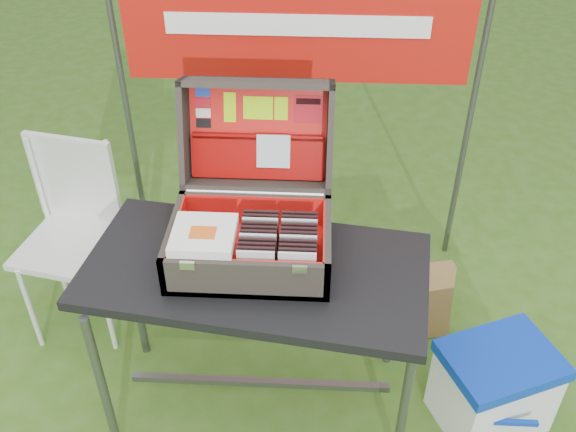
# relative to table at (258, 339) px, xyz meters

# --- Properties ---
(ground) EXTENTS (80.00, 80.00, 0.00)m
(ground) POSITION_rel_table_xyz_m (0.10, -0.02, -0.39)
(ground) COLOR #345D15
(ground) RESTS_ON ground
(table) EXTENTS (1.33, 0.80, 0.79)m
(table) POSITION_rel_table_xyz_m (0.00, 0.00, 0.00)
(table) COLOR black
(table) RESTS_ON ground
(table_top) EXTENTS (1.33, 0.80, 0.04)m
(table_top) POSITION_rel_table_xyz_m (0.00, 0.00, 0.37)
(table_top) COLOR black
(table_top) RESTS_ON ground
(table_leg_fl) EXTENTS (0.04, 0.04, 0.75)m
(table_leg_fl) POSITION_rel_table_xyz_m (-0.57, -0.25, -0.02)
(table_leg_fl) COLOR #59595B
(table_leg_fl) RESTS_ON ground
(table_leg_fr) EXTENTS (0.04, 0.04, 0.75)m
(table_leg_fr) POSITION_rel_table_xyz_m (0.57, -0.25, -0.02)
(table_leg_fr) COLOR #59595B
(table_leg_fr) RESTS_ON ground
(table_leg_bl) EXTENTS (0.04, 0.04, 0.75)m
(table_leg_bl) POSITION_rel_table_xyz_m (-0.57, 0.25, -0.02)
(table_leg_bl) COLOR #59595B
(table_leg_bl) RESTS_ON ground
(table_leg_br) EXTENTS (0.04, 0.04, 0.75)m
(table_leg_br) POSITION_rel_table_xyz_m (0.57, 0.25, -0.02)
(table_leg_br) COLOR #59595B
(table_leg_br) RESTS_ON ground
(table_brace) EXTENTS (1.11, 0.03, 0.03)m
(table_brace) POSITION_rel_table_xyz_m (-0.00, -0.00, -0.27)
(table_brace) COLOR #59595B
(table_brace) RESTS_ON ground
(suitcase) EXTENTS (0.58, 0.58, 0.53)m
(suitcase) POSITION_rel_table_xyz_m (-0.02, 0.09, 0.66)
(suitcase) COLOR #403931
(suitcase) RESTS_ON table
(suitcase_base_bottom) EXTENTS (0.58, 0.42, 0.02)m
(suitcase_base_bottom) POSITION_rel_table_xyz_m (-0.02, 0.03, 0.40)
(suitcase_base_bottom) COLOR #403931
(suitcase_base_bottom) RESTS_ON table_top
(suitcase_base_wall_front) EXTENTS (0.58, 0.02, 0.16)m
(suitcase_base_wall_front) POSITION_rel_table_xyz_m (-0.02, -0.16, 0.47)
(suitcase_base_wall_front) COLOR #403931
(suitcase_base_wall_front) RESTS_ON table_top
(suitcase_base_wall_back) EXTENTS (0.58, 0.02, 0.16)m
(suitcase_base_wall_back) POSITION_rel_table_xyz_m (-0.02, 0.23, 0.47)
(suitcase_base_wall_back) COLOR #403931
(suitcase_base_wall_back) RESTS_ON table_top
(suitcase_base_wall_left) EXTENTS (0.02, 0.42, 0.16)m
(suitcase_base_wall_left) POSITION_rel_table_xyz_m (-0.30, 0.03, 0.47)
(suitcase_base_wall_left) COLOR #403931
(suitcase_base_wall_left) RESTS_ON table_top
(suitcase_base_wall_right) EXTENTS (0.02, 0.42, 0.16)m
(suitcase_base_wall_right) POSITION_rel_table_xyz_m (0.26, 0.03, 0.47)
(suitcase_base_wall_right) COLOR #403931
(suitcase_base_wall_right) RESTS_ON table_top
(suitcase_liner_floor) EXTENTS (0.54, 0.37, 0.01)m
(suitcase_liner_floor) POSITION_rel_table_xyz_m (-0.02, 0.03, 0.42)
(suitcase_liner_floor) COLOR red
(suitcase_liner_floor) RESTS_ON suitcase_base_bottom
(suitcase_latch_left) EXTENTS (0.05, 0.01, 0.03)m
(suitcase_latch_left) POSITION_rel_table_xyz_m (-0.21, -0.17, 0.54)
(suitcase_latch_left) COLOR silver
(suitcase_latch_left) RESTS_ON suitcase_base_wall_front
(suitcase_latch_right) EXTENTS (0.05, 0.01, 0.03)m
(suitcase_latch_right) POSITION_rel_table_xyz_m (0.17, -0.17, 0.54)
(suitcase_latch_right) COLOR silver
(suitcase_latch_right) RESTS_ON suitcase_base_wall_front
(suitcase_hinge) EXTENTS (0.53, 0.02, 0.02)m
(suitcase_hinge) POSITION_rel_table_xyz_m (-0.02, 0.24, 0.55)
(suitcase_hinge) COLOR silver
(suitcase_hinge) RESTS_ON suitcase_base_wall_back
(suitcase_lid_back) EXTENTS (0.58, 0.15, 0.40)m
(suitcase_lid_back) POSITION_rel_table_xyz_m (-0.02, 0.44, 0.71)
(suitcase_lid_back) COLOR #403931
(suitcase_lid_back) RESTS_ON suitcase_base_wall_back
(suitcase_lid_rim_far) EXTENTS (0.58, 0.16, 0.07)m
(suitcase_lid_rim_far) POSITION_rel_table_xyz_m (-0.02, 0.44, 0.91)
(suitcase_lid_rim_far) COLOR #403931
(suitcase_lid_rim_far) RESTS_ON suitcase_lid_back
(suitcase_lid_rim_near) EXTENTS (0.58, 0.16, 0.07)m
(suitcase_lid_rim_near) POSITION_rel_table_xyz_m (-0.02, 0.32, 0.54)
(suitcase_lid_rim_near) COLOR #403931
(suitcase_lid_rim_near) RESTS_ON suitcase_lid_back
(suitcase_lid_rim_left) EXTENTS (0.02, 0.28, 0.45)m
(suitcase_lid_rim_left) POSITION_rel_table_xyz_m (-0.30, 0.38, 0.73)
(suitcase_lid_rim_left) COLOR #403931
(suitcase_lid_rim_left) RESTS_ON suitcase_lid_back
(suitcase_lid_rim_right) EXTENTS (0.02, 0.28, 0.45)m
(suitcase_lid_rim_right) POSITION_rel_table_xyz_m (0.26, 0.38, 0.73)
(suitcase_lid_rim_right) COLOR #403931
(suitcase_lid_rim_right) RESTS_ON suitcase_lid_back
(suitcase_lid_liner) EXTENTS (0.53, 0.12, 0.35)m
(suitcase_lid_liner) POSITION_rel_table_xyz_m (-0.02, 0.43, 0.71)
(suitcase_lid_liner) COLOR red
(suitcase_lid_liner) RESTS_ON suitcase_lid_back
(suitcase_liner_wall_front) EXTENTS (0.54, 0.01, 0.13)m
(suitcase_liner_wall_front) POSITION_rel_table_xyz_m (-0.02, -0.15, 0.48)
(suitcase_liner_wall_front) COLOR red
(suitcase_liner_wall_front) RESTS_ON suitcase_base_bottom
(suitcase_liner_wall_back) EXTENTS (0.54, 0.01, 0.13)m
(suitcase_liner_wall_back) POSITION_rel_table_xyz_m (-0.02, 0.22, 0.48)
(suitcase_liner_wall_back) COLOR red
(suitcase_liner_wall_back) RESTS_ON suitcase_base_bottom
(suitcase_liner_wall_left) EXTENTS (0.01, 0.37, 0.13)m
(suitcase_liner_wall_left) POSITION_rel_table_xyz_m (-0.29, 0.03, 0.48)
(suitcase_liner_wall_left) COLOR red
(suitcase_liner_wall_left) RESTS_ON suitcase_base_bottom
(suitcase_liner_wall_right) EXTENTS (0.01, 0.37, 0.13)m
(suitcase_liner_wall_right) POSITION_rel_table_xyz_m (0.25, 0.03, 0.48)
(suitcase_liner_wall_right) COLOR red
(suitcase_liner_wall_right) RESTS_ON suitcase_base_bottom
(suitcase_lid_pocket) EXTENTS (0.52, 0.08, 0.17)m
(suitcase_lid_pocket) POSITION_rel_table_xyz_m (-0.02, 0.38, 0.62)
(suitcase_lid_pocket) COLOR #860302
(suitcase_lid_pocket) RESTS_ON suitcase_lid_liner
(suitcase_pocket_edge) EXTENTS (0.51, 0.03, 0.03)m
(suitcase_pocket_edge) POSITION_rel_table_xyz_m (-0.02, 0.40, 0.70)
(suitcase_pocket_edge) COLOR #860302
(suitcase_pocket_edge) RESTS_ON suitcase_lid_pocket
(suitcase_pocket_cd) EXTENTS (0.13, 0.05, 0.13)m
(suitcase_pocket_cd) POSITION_rel_table_xyz_m (0.04, 0.38, 0.66)
(suitcase_pocket_cd) COLOR silver
(suitcase_pocket_cd) RESTS_ON suitcase_lid_pocket
(lid_sticker_cc_a) EXTENTS (0.06, 0.01, 0.03)m
(lid_sticker_cc_a) POSITION_rel_table_xyz_m (-0.23, 0.47, 0.85)
(lid_sticker_cc_a) COLOR #1933B2
(lid_sticker_cc_a) RESTS_ON suitcase_lid_liner
(lid_sticker_cc_b) EXTENTS (0.06, 0.01, 0.03)m
(lid_sticker_cc_b) POSITION_rel_table_xyz_m (-0.23, 0.46, 0.82)
(lid_sticker_cc_b) COLOR #B40E1A
(lid_sticker_cc_b) RESTS_ON suitcase_lid_liner
(lid_sticker_cc_c) EXTENTS (0.06, 0.01, 0.03)m
(lid_sticker_cc_c) POSITION_rel_table_xyz_m (-0.23, 0.45, 0.78)
(lid_sticker_cc_c) COLOR white
(lid_sticker_cc_c) RESTS_ON suitcase_lid_liner
(lid_sticker_cc_d) EXTENTS (0.06, 0.01, 0.03)m
(lid_sticker_cc_d) POSITION_rel_table_xyz_m (-0.23, 0.43, 0.74)
(lid_sticker_cc_d) COLOR black
(lid_sticker_cc_d) RESTS_ON suitcase_lid_liner
(lid_card_neon_tall) EXTENTS (0.05, 0.04, 0.11)m
(lid_card_neon_tall) POSITION_rel_table_xyz_m (-0.13, 0.45, 0.80)
(lid_card_neon_tall) COLOR #ADEE03
(lid_card_neon_tall) RESTS_ON suitcase_lid_liner
(lid_card_neon_main) EXTENTS (0.11, 0.03, 0.09)m
(lid_card_neon_main) POSITION_rel_table_xyz_m (-0.02, 0.45, 0.80)
(lid_card_neon_main) COLOR #ADEE03
(lid_card_neon_main) RESTS_ON suitcase_lid_liner
(lid_card_neon_small) EXTENTS (0.05, 0.03, 0.09)m
(lid_card_neon_small) POSITION_rel_table_xyz_m (0.07, 0.45, 0.80)
(lid_card_neon_small) COLOR #ADEE03
(lid_card_neon_small) RESTS_ON suitcase_lid_liner
(lid_sticker_band) EXTENTS (0.10, 0.03, 0.10)m
(lid_sticker_band) POSITION_rel_table_xyz_m (0.17, 0.45, 0.80)
(lid_sticker_band) COLOR #B40E1A
(lid_sticker_band) RESTS_ON suitcase_lid_liner
(lid_sticker_band_bar) EXTENTS (0.09, 0.01, 0.02)m
(lid_sticker_band_bar) POSITION_rel_table_xyz_m (0.17, 0.46, 0.83)
(lid_sticker_band_bar) COLOR black
(lid_sticker_band_bar) RESTS_ON suitcase_lid_liner
(cd_left_0) EXTENTS (0.13, 0.01, 0.15)m
(cd_left_0) POSITION_rel_table_xyz_m (0.02, -0.13, 0.50)
(cd_left_0) COLOR silver
(cd_left_0) RESTS_ON suitcase_liner_floor
(cd_left_1) EXTENTS (0.13, 0.01, 0.15)m
(cd_left_1) POSITION_rel_table_xyz_m (0.02, -0.10, 0.50)
(cd_left_1) COLOR black
(cd_left_1) RESTS_ON suitcase_liner_floor
(cd_left_2) EXTENTS (0.13, 0.01, 0.15)m
(cd_left_2) POSITION_rel_table_xyz_m (0.02, -0.08, 0.50)
(cd_left_2) COLOR black
(cd_left_2) RESTS_ON suitcase_liner_floor
(cd_left_3) EXTENTS (0.13, 0.01, 0.15)m
(cd_left_3) POSITION_rel_table_xyz_m (0.02, -0.06, 0.50)
(cd_left_3) COLOR black
(cd_left_3) RESTS_ON suitcase_liner_floor
(cd_left_4) EXTENTS (0.13, 0.01, 0.15)m
(cd_left_4) POSITION_rel_table_xyz_m (0.02, -0.03, 0.50)
(cd_left_4) COLOR silver
(cd_left_4) RESTS_ON suitcase_liner_floor
(cd_left_5) EXTENTS (0.13, 0.01, 0.15)m
(cd_left_5) POSITION_rel_table_xyz_m (0.02, -0.01, 0.50)
(cd_left_5) COLOR black
(cd_left_5) RESTS_ON suitcase_liner_floor
(cd_left_6) EXTENTS (0.13, 0.01, 0.15)m
(cd_left_6) POSITION_rel_table_xyz_m (0.02, 0.01, 0.50)
(cd_left_6) COLOR black
(cd_left_6) RESTS_ON suitcase_liner_floor
(cd_left_7) EXTENTS (0.13, 0.01, 0.15)m
(cd_left_7) POSITION_rel_table_xyz_m (0.02, 0.03, 0.50)
(cd_left_7) COLOR black
(cd_left_7) RESTS_ON suitcase_liner_floor
(cd_left_8) EXTENTS (0.13, 0.01, 0.15)m
(cd_left_8) POSITION_rel_table_xyz_m (0.02, 0.06, 0.50)
(cd_left_8) COLOR silver
(cd_left_8) RESTS_ON suitcase_liner_floor
(cd_left_9) EXTENTS (0.13, 0.01, 0.15)m
(cd_left_9) POSITION_rel_table_xyz_m (0.02, 0.08, 0.50)
(cd_left_9) COLOR black
(cd_left_9) RESTS_ON suitcase_liner_floor
(cd_left_10) EXTENTS (0.13, 0.01, 0.15)m
(cd_left_10) POSITION_rel_table_xyz_m (0.02, 0.10, 0.50)
(cd_left_10) COLOR black
(cd_left_10) RESTS_ON suitcase_liner_floor
(cd_right_0) EXTENTS (0.13, 0.01, 0.15)m
(cd_right_0) POSITION_rel_table_xyz_m (0.16, -0.13, 0.50)
(cd_right_0) COLOR silver
(cd_right_0) RESTS_ON suitcase_liner_floor
(cd_right_1) EXTENTS (0.13, 0.01, 0.15)m
(cd_right_1) POSITION_rel_table_xyz_m (0.16, -0.10, 0.50)
(cd_right_1) COLOR black
(cd_right_1) RESTS_ON suitcase_liner_floor
(cd_right_2) EXTENTS (0.13, 0.01, 0.15)m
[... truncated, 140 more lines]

